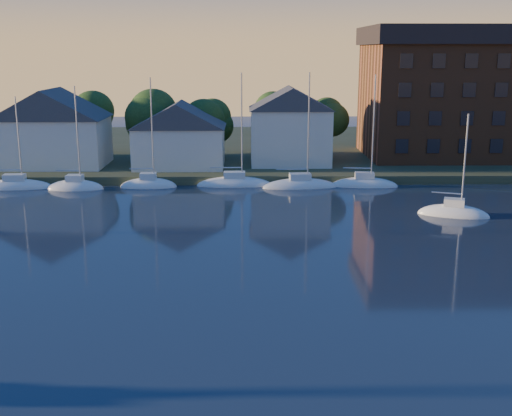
{
  "coord_description": "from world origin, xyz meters",
  "views": [
    {
      "loc": [
        2.27,
        -23.06,
        15.24
      ],
      "look_at": [
        3.01,
        22.0,
        4.15
      ],
      "focal_mm": 45.0,
      "sensor_mm": 36.0,
      "label": 1
    }
  ],
  "objects_px": {
    "clubhouse_west": "(53,127)",
    "condo_block": "(478,92)",
    "clubhouse_centre": "(179,134)",
    "drifting_sailboat_right": "(453,215)",
    "clubhouse_east": "(290,125)"
  },
  "relations": [
    {
      "from": "clubhouse_east",
      "to": "drifting_sailboat_right",
      "type": "height_order",
      "value": "clubhouse_east"
    },
    {
      "from": "condo_block",
      "to": "drifting_sailboat_right",
      "type": "height_order",
      "value": "condo_block"
    },
    {
      "from": "clubhouse_east",
      "to": "drifting_sailboat_right",
      "type": "xyz_separation_m",
      "value": [
        13.98,
        -23.49,
        -5.9
      ]
    },
    {
      "from": "clubhouse_centre",
      "to": "condo_block",
      "type": "bearing_deg",
      "value": 11.24
    },
    {
      "from": "clubhouse_west",
      "to": "condo_block",
      "type": "relative_size",
      "value": 0.44
    },
    {
      "from": "clubhouse_centre",
      "to": "clubhouse_east",
      "type": "xyz_separation_m",
      "value": [
        14.0,
        2.0,
        0.87
      ]
    },
    {
      "from": "clubhouse_centre",
      "to": "condo_block",
      "type": "height_order",
      "value": "condo_block"
    },
    {
      "from": "clubhouse_west",
      "to": "condo_block",
      "type": "distance_m",
      "value": 56.56
    },
    {
      "from": "clubhouse_west",
      "to": "condo_block",
      "type": "xyz_separation_m",
      "value": [
        56.0,
        6.95,
        3.86
      ]
    },
    {
      "from": "clubhouse_centre",
      "to": "drifting_sailboat_right",
      "type": "relative_size",
      "value": 1.08
    },
    {
      "from": "clubhouse_centre",
      "to": "condo_block",
      "type": "distance_m",
      "value": 41.05
    },
    {
      "from": "clubhouse_centre",
      "to": "clubhouse_east",
      "type": "relative_size",
      "value": 1.1
    },
    {
      "from": "clubhouse_west",
      "to": "drifting_sailboat_right",
      "type": "distance_m",
      "value": 49.74
    },
    {
      "from": "condo_block",
      "to": "clubhouse_centre",
      "type": "bearing_deg",
      "value": -168.76
    },
    {
      "from": "clubhouse_west",
      "to": "clubhouse_east",
      "type": "height_order",
      "value": "clubhouse_east"
    }
  ]
}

